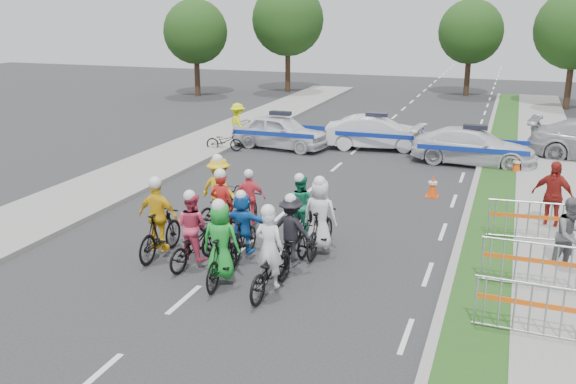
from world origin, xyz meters
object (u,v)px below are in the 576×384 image
(barrier_1, at_px, (529,267))
(rider_9, at_px, (250,206))
(barrier_0, at_px, (530,312))
(rider_2, at_px, (193,237))
(police_car_0, at_px, (280,132))
(parked_bike, at_px, (224,141))
(rider_4, at_px, (291,239))
(cone_1, at_px, (517,165))
(rider_10, at_px, (220,198))
(spectator_2, at_px, (552,196))
(rider_3, at_px, (159,226))
(spectator_1, at_px, (571,235))
(rider_7, at_px, (320,224))
(tree_0, at_px, (196,32))
(rider_1, at_px, (222,251))
(cone_0, at_px, (433,186))
(police_car_2, at_px, (474,147))
(police_car_1, at_px, (376,133))
(tree_1, at_px, (575,30))
(tree_3, at_px, (288,20))
(rider_0, at_px, (270,264))
(marshal_hiviz, at_px, (238,124))
(barrier_2, at_px, (528,222))
(rider_5, at_px, (243,229))
(rider_6, at_px, (223,218))
(rider_8, at_px, (300,214))

(barrier_1, bearing_deg, rider_9, 166.42)
(barrier_0, bearing_deg, rider_2, 171.45)
(police_car_0, height_order, parked_bike, police_car_0)
(rider_2, distance_m, barrier_1, 7.44)
(rider_4, distance_m, cone_1, 11.87)
(rider_10, xyz_separation_m, spectator_2, (8.58, 2.60, 0.18))
(rider_3, height_order, barrier_1, rider_3)
(spectator_1, bearing_deg, parked_bike, 110.09)
(spectator_2, height_order, parked_bike, spectator_2)
(rider_7, xyz_separation_m, tree_0, (-15.91, 24.59, 3.42))
(rider_1, bearing_deg, cone_0, -116.87)
(police_car_2, distance_m, parked_bike, 10.05)
(police_car_2, bearing_deg, cone_1, -117.49)
(rider_3, distance_m, police_car_1, 13.91)
(tree_1, height_order, tree_3, tree_3)
(rider_2, height_order, rider_7, rider_7)
(rider_4, relative_size, spectator_1, 1.05)
(rider_0, xyz_separation_m, tree_0, (-15.57, 27.09, 3.53))
(spectator_2, distance_m, barrier_1, 4.39)
(parked_bike, bearing_deg, barrier_0, -144.37)
(spectator_1, relative_size, tree_3, 0.24)
(police_car_0, distance_m, spectator_2, 12.76)
(rider_10, bearing_deg, rider_3, 93.62)
(barrier_1, bearing_deg, cone_0, 113.42)
(police_car_2, height_order, marshal_hiviz, marshal_hiviz)
(barrier_0, height_order, parked_bike, barrier_0)
(barrier_2, distance_m, tree_3, 30.80)
(police_car_1, bearing_deg, rider_4, 174.53)
(barrier_0, distance_m, parked_bike, 17.29)
(rider_5, distance_m, police_car_2, 12.56)
(cone_1, bearing_deg, parked_bike, -179.94)
(rider_6, bearing_deg, rider_4, 159.04)
(rider_4, xyz_separation_m, police_car_1, (-0.82, 13.26, -0.01))
(police_car_2, height_order, spectator_1, spectator_1)
(police_car_2, height_order, parked_bike, police_car_2)
(rider_6, xyz_separation_m, cone_1, (7.04, 9.88, -0.31))
(police_car_1, relative_size, spectator_2, 2.19)
(rider_4, height_order, spectator_1, rider_4)
(rider_1, relative_size, rider_2, 1.03)
(parked_bike, bearing_deg, barrier_1, -138.89)
(tree_0, bearing_deg, rider_0, -60.12)
(rider_3, relative_size, parked_bike, 1.31)
(police_car_1, bearing_deg, cone_0, -162.42)
(rider_6, distance_m, police_car_0, 11.43)
(police_car_2, xyz_separation_m, marshal_hiviz, (-9.93, 0.28, 0.23))
(rider_5, xyz_separation_m, police_car_1, (0.46, 13.11, -0.04))
(rider_3, bearing_deg, rider_10, -97.67)
(rider_8, relative_size, tree_0, 0.28)
(rider_10, distance_m, tree_3, 28.82)
(rider_6, height_order, tree_0, tree_0)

